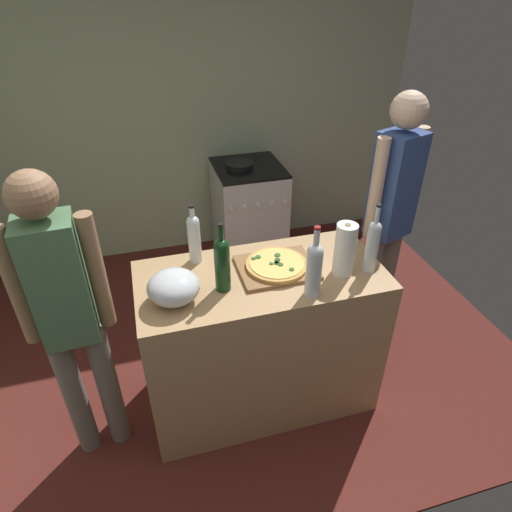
{
  "coord_description": "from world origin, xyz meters",
  "views": [
    {
      "loc": [
        -0.31,
        -1.17,
        2.27
      ],
      "look_at": [
        0.22,
        0.71,
        0.98
      ],
      "focal_mm": 31.02,
      "sensor_mm": 36.0,
      "label": 1
    }
  ],
  "objects": [
    {
      "name": "ground_plane",
      "position": [
        0.0,
        1.26,
        -0.01
      ],
      "size": [
        4.2,
        3.13,
        0.02
      ],
      "primitive_type": "cube",
      "color": "#511E19"
    },
    {
      "name": "kitchen_wall_rear",
      "position": [
        0.0,
        2.58,
        1.3
      ],
      "size": [
        4.2,
        0.1,
        2.6
      ],
      "primitive_type": "cube",
      "color": "#99A889",
      "rests_on": "ground_plane"
    },
    {
      "name": "counter",
      "position": [
        0.22,
        0.61,
        0.47
      ],
      "size": [
        1.29,
        0.62,
        0.93
      ],
      "primitive_type": "cube",
      "color": "tan",
      "rests_on": "ground_plane"
    },
    {
      "name": "cutting_board",
      "position": [
        0.31,
        0.63,
        0.94
      ],
      "size": [
        0.4,
        0.32,
        0.02
      ],
      "primitive_type": "cube",
      "color": "olive",
      "rests_on": "counter"
    },
    {
      "name": "pizza",
      "position": [
        0.31,
        0.63,
        0.96
      ],
      "size": [
        0.32,
        0.32,
        0.03
      ],
      "color": "tan",
      "rests_on": "cutting_board"
    },
    {
      "name": "mixing_bowl",
      "position": [
        -0.23,
        0.52,
        1.01
      ],
      "size": [
        0.25,
        0.25,
        0.15
      ],
      "color": "#B2B2B7",
      "rests_on": "counter"
    },
    {
      "name": "paper_towel_roll",
      "position": [
        0.63,
        0.51,
        1.07
      ],
      "size": [
        0.11,
        0.11,
        0.29
      ],
      "color": "white",
      "rests_on": "counter"
    },
    {
      "name": "wine_bottle_green",
      "position": [
        0.41,
        0.38,
        1.09
      ],
      "size": [
        0.08,
        0.08,
        0.38
      ],
      "color": "silver",
      "rests_on": "counter"
    },
    {
      "name": "wine_bottle_dark",
      "position": [
        0.77,
        0.49,
        1.09
      ],
      "size": [
        0.07,
        0.07,
        0.38
      ],
      "color": "silver",
      "rests_on": "counter"
    },
    {
      "name": "wine_bottle_clear",
      "position": [
        0.01,
        0.55,
        1.09
      ],
      "size": [
        0.08,
        0.08,
        0.37
      ],
      "color": "#143819",
      "rests_on": "counter"
    },
    {
      "name": "wine_bottle_amber",
      "position": [
        -0.08,
        0.83,
        1.08
      ],
      "size": [
        0.07,
        0.07,
        0.33
      ],
      "color": "silver",
      "rests_on": "counter"
    },
    {
      "name": "stove",
      "position": [
        0.57,
        2.18,
        0.44
      ],
      "size": [
        0.56,
        0.62,
        0.92
      ],
      "color": "#B7B7BC",
      "rests_on": "ground_plane"
    },
    {
      "name": "person_in_stripes",
      "position": [
        -0.72,
        0.54,
        0.95
      ],
      "size": [
        0.4,
        0.22,
        1.64
      ],
      "color": "slate",
      "rests_on": "ground_plane"
    },
    {
      "name": "person_in_red",
      "position": [
        1.15,
        0.93,
        1.01
      ],
      "size": [
        0.39,
        0.27,
        1.72
      ],
      "color": "slate",
      "rests_on": "ground_plane"
    }
  ]
}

